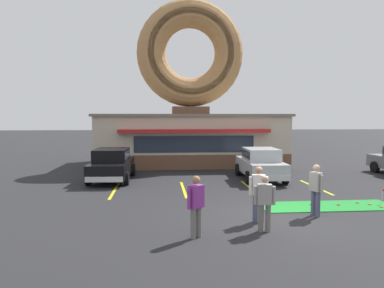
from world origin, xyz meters
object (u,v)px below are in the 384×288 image
golf_ball (310,203)px  car_silver (260,163)px  pedestrian_blue_sweater_man (265,201)px  pedestrian_clipboard_woman (316,188)px  pedestrian_hooded_kid (259,191)px  pedestrian_leather_jacket_man (196,204)px  putting_flag_pin (383,193)px  car_black (112,163)px  trash_bin (109,162)px

golf_ball → car_silver: size_ratio=0.01×
pedestrian_blue_sweater_man → pedestrian_clipboard_woman: bearing=34.3°
pedestrian_hooded_kid → pedestrian_leather_jacket_man: (-2.03, -1.32, -0.03)m
pedestrian_leather_jacket_man → pedestrian_clipboard_woman: size_ratio=0.99×
putting_flag_pin → pedestrian_clipboard_woman: (-3.12, -1.33, 0.49)m
pedestrian_blue_sweater_man → car_silver: bearing=75.3°
car_black → pedestrian_hooded_kid: bearing=-55.9°
pedestrian_hooded_kid → car_silver: bearing=74.1°
pedestrian_hooded_kid → pedestrian_clipboard_woman: bearing=13.0°
pedestrian_hooded_kid → trash_bin: 13.10m
pedestrian_clipboard_woman → putting_flag_pin: bearing=23.1°
putting_flag_pin → pedestrian_leather_jacket_man: size_ratio=0.33×
car_black → pedestrian_hooded_kid: size_ratio=2.73×
car_silver → pedestrian_hooded_kid: (-2.13, -7.49, 0.07)m
golf_ball → pedestrian_hooded_kid: pedestrian_hooded_kid is taller
car_black → pedestrian_leather_jacket_man: 9.78m
golf_ball → pedestrian_hooded_kid: size_ratio=0.02×
pedestrian_blue_sweater_man → trash_bin: pedestrian_blue_sweater_man is taller
putting_flag_pin → car_black: bearing=149.8°
putting_flag_pin → trash_bin: (-11.10, 9.85, 0.06)m
golf_ball → trash_bin: bearing=131.1°
trash_bin → golf_ball: bearing=-48.9°
car_silver → pedestrian_hooded_kid: pedestrian_hooded_kid is taller
trash_bin → putting_flag_pin: bearing=-41.6°
putting_flag_pin → pedestrian_hooded_kid: pedestrian_hooded_kid is taller
car_black → putting_flag_pin: bearing=-30.2°
pedestrian_hooded_kid → car_black: bearing=124.1°
car_black → pedestrian_clipboard_woman: (7.34, -7.42, 0.05)m
pedestrian_blue_sweater_man → pedestrian_clipboard_woman: size_ratio=0.94×
trash_bin → pedestrian_leather_jacket_man: bearing=-73.1°
putting_flag_pin → pedestrian_blue_sweater_man: bearing=-152.1°
pedestrian_hooded_kid → pedestrian_leather_jacket_man: bearing=-147.0°
car_silver → pedestrian_leather_jacket_man: bearing=-115.3°
pedestrian_leather_jacket_man → car_silver: bearing=64.7°
pedestrian_hooded_kid → pedestrian_blue_sweater_man: bearing=-95.4°
car_silver → pedestrian_leather_jacket_man: 9.74m
car_silver → pedestrian_clipboard_woman: size_ratio=2.76×
car_black → pedestrian_clipboard_woman: size_ratio=2.77×
putting_flag_pin → car_silver: size_ratio=0.12×
pedestrian_blue_sweater_man → putting_flag_pin: bearing=27.9°
golf_ball → pedestrian_clipboard_woman: 1.81m
car_black → pedestrian_clipboard_woman: bearing=-45.3°
car_silver → trash_bin: car_silver is taller
golf_ball → pedestrian_blue_sweater_man: pedestrian_blue_sweater_man is taller
golf_ball → trash_bin: trash_bin is taller
golf_ball → pedestrian_blue_sweater_man: size_ratio=0.03×
pedestrian_clipboard_woman → trash_bin: (-7.98, 11.19, -0.43)m
car_black → trash_bin: bearing=99.7°
golf_ball → pedestrian_blue_sweater_man: (-2.54, -2.93, 0.81)m
car_black → trash_bin: car_black is taller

